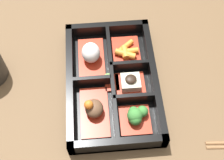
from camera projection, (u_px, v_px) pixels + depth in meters
The scene contains 9 objects.
ground_plane at pixel (112, 86), 0.69m from camera, with size 3.00×3.00×0.00m, color brown.
bento_base at pixel (112, 85), 0.69m from camera, with size 0.30×0.19×0.01m.
bento_rim at pixel (113, 81), 0.67m from camera, with size 0.30×0.19×0.04m.
bowl_stew at pixel (94, 110), 0.63m from camera, with size 0.11×0.06×0.05m.
bowl_rice at pixel (91, 55), 0.70m from camera, with size 0.11×0.06×0.05m.
bowl_greens at pixel (136, 116), 0.63m from camera, with size 0.07×0.06×0.04m.
bowl_tofu at pixel (130, 83), 0.67m from camera, with size 0.06×0.06×0.03m.
bowl_carrots at pixel (126, 51), 0.72m from camera, with size 0.08×0.06×0.02m.
bowl_pickles at pixel (110, 80), 0.68m from camera, with size 0.04×0.03×0.01m.
Camera 1 is at (-0.34, 0.03, 0.60)m, focal length 50.00 mm.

